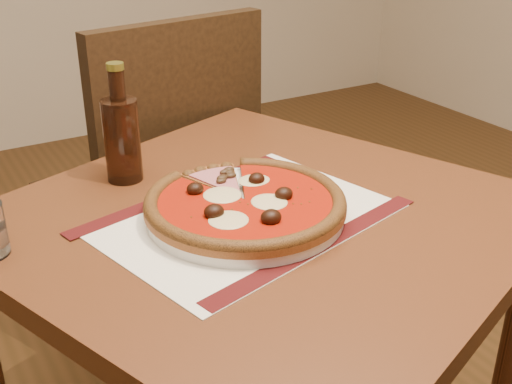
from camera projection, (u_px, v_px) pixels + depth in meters
table at (262, 265)px, 1.11m from camera, size 1.03×1.03×0.75m
chair_far at (160, 176)px, 1.68m from camera, size 0.53×0.53×0.98m
placemat at (245, 217)px, 1.05m from camera, size 0.52×0.43×0.00m
plate at (245, 212)px, 1.05m from camera, size 0.32×0.32×0.02m
pizza at (245, 201)px, 1.04m from camera, size 0.33×0.33×0.04m
ham_slice at (223, 183)px, 1.11m from camera, size 0.11×0.15×0.02m
bottle at (122, 136)px, 1.15m from camera, size 0.07×0.07×0.22m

